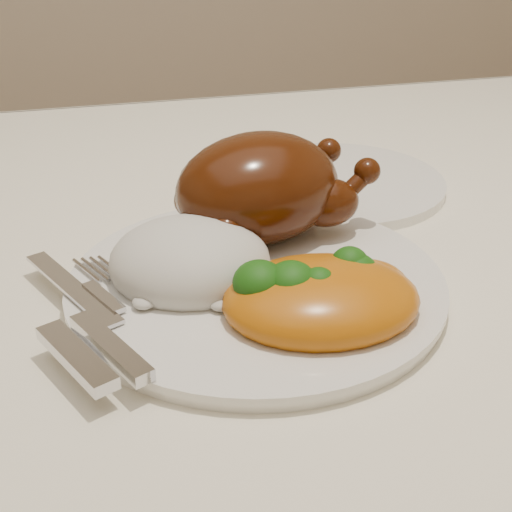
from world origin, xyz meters
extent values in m
cube|color=brown|center=(0.00, 0.00, 0.74)|extent=(1.60, 0.90, 0.04)
cube|color=white|center=(0.00, 0.00, 0.76)|extent=(1.72, 1.02, 0.01)
cube|color=white|center=(0.00, 0.51, 0.68)|extent=(1.72, 0.01, 0.18)
cylinder|color=white|center=(-0.01, -0.06, 0.77)|extent=(0.35, 0.35, 0.01)
cylinder|color=white|center=(0.13, 0.13, 0.77)|extent=(0.26, 0.26, 0.01)
ellipsoid|color=#471907|center=(0.01, 0.02, 0.83)|extent=(0.17, 0.14, 0.09)
ellipsoid|color=#471907|center=(0.00, 0.01, 0.85)|extent=(0.08, 0.07, 0.04)
ellipsoid|color=#471907|center=(0.07, 0.00, 0.81)|extent=(0.06, 0.04, 0.04)
sphere|color=#471907|center=(0.11, 0.01, 0.83)|extent=(0.02, 0.02, 0.02)
ellipsoid|color=#471907|center=(0.06, 0.06, 0.81)|extent=(0.06, 0.04, 0.04)
sphere|color=#471907|center=(0.10, 0.07, 0.83)|extent=(0.02, 0.02, 0.02)
sphere|color=#471907|center=(-0.02, -0.03, 0.81)|extent=(0.03, 0.03, 0.03)
sphere|color=#471907|center=(-0.04, 0.04, 0.81)|extent=(0.03, 0.03, 0.03)
ellipsoid|color=silver|center=(-0.06, -0.04, 0.79)|extent=(0.16, 0.15, 0.07)
ellipsoid|color=#CD5D0D|center=(0.03, -0.12, 0.79)|extent=(0.16, 0.13, 0.05)
ellipsoid|color=#CD5D0D|center=(0.06, -0.11, 0.79)|extent=(0.07, 0.06, 0.03)
ellipsoid|color=#17430B|center=(0.00, -0.11, 0.81)|extent=(0.04, 0.04, 0.03)
ellipsoid|color=#17430B|center=(-0.02, -0.11, 0.81)|extent=(0.04, 0.04, 0.03)
ellipsoid|color=#17430B|center=(0.02, -0.11, 0.79)|extent=(0.03, 0.03, 0.03)
ellipsoid|color=#17430B|center=(0.06, -0.10, 0.80)|extent=(0.03, 0.03, 0.03)
ellipsoid|color=#17430B|center=(0.02, -0.12, 0.79)|extent=(0.03, 0.03, 0.03)
ellipsoid|color=#17430B|center=(-0.01, -0.13, 0.80)|extent=(0.03, 0.03, 0.03)
ellipsoid|color=#17430B|center=(0.06, -0.10, 0.80)|extent=(0.04, 0.04, 0.04)
ellipsoid|color=#17430B|center=(0.02, -0.12, 0.81)|extent=(0.03, 0.03, 0.02)
ellipsoid|color=#17430B|center=(0.07, -0.12, 0.79)|extent=(0.04, 0.04, 0.04)
cube|color=silver|center=(-0.15, -0.04, 0.78)|extent=(0.07, 0.13, 0.00)
cube|color=silver|center=(-0.15, -0.14, 0.79)|extent=(0.05, 0.08, 0.01)
cube|color=silver|center=(-0.13, -0.13, 0.79)|extent=(0.05, 0.09, 0.01)
cube|color=silver|center=(-0.13, -0.04, 0.79)|extent=(0.05, 0.09, 0.00)
camera|label=1|loc=(-0.13, -0.53, 1.06)|focal=50.00mm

